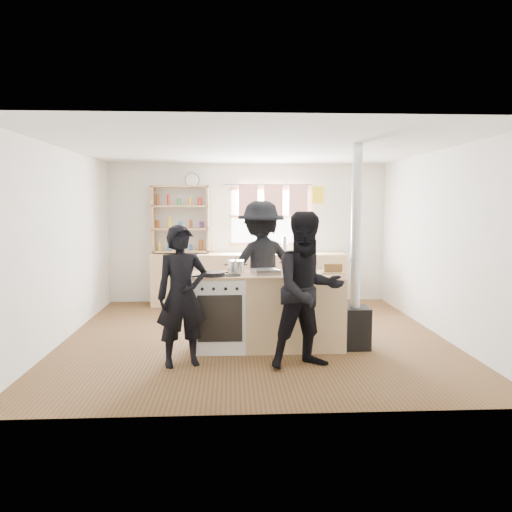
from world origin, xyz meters
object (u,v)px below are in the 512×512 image
cooking_island (269,311)px  stockpot_counter (295,265)px  stockpot_stove (236,267)px  person_far (261,266)px  thermos (285,246)px  skillet_greens (213,274)px  person_near_left (182,296)px  person_near_right (308,290)px  roast_tray (266,271)px  flue_heater (355,296)px  bread_board (333,269)px

cooking_island → stockpot_counter: stockpot_counter is taller
stockpot_stove → person_far: 0.89m
thermos → stockpot_stove: bearing=-108.6°
skillet_greens → person_near_left: 0.57m
person_far → thermos: bearing=-124.6°
stockpot_stove → person_far: size_ratio=0.12×
stockpot_counter → person_near_right: size_ratio=0.19×
roast_tray → flue_heater: (1.10, 0.01, -0.32)m
bread_board → person_near_left: person_near_left is taller
thermos → stockpot_counter: bearing=-93.7°
roast_tray → stockpot_counter: size_ratio=1.15×
cooking_island → stockpot_stove: size_ratio=9.19×
stockpot_counter → skillet_greens: bearing=-170.0°
person_near_left → person_near_right: size_ratio=0.91×
skillet_greens → stockpot_counter: size_ratio=1.24×
skillet_greens → stockpot_counter: (0.99, 0.17, 0.08)m
roast_tray → person_far: 0.97m
skillet_greens → stockpot_stove: stockpot_stove is taller
roast_tray → person_near_right: 0.80m
stockpot_counter → person_near_right: (0.05, -0.72, -0.19)m
roast_tray → bread_board: bread_board is taller
roast_tray → flue_heater: flue_heater is taller
cooking_island → flue_heater: flue_heater is taller
bread_board → skillet_greens: bearing=-173.0°
skillet_greens → bread_board: 1.46m
stockpot_counter → thermos: bearing=86.3°
bread_board → flue_heater: flue_heater is taller
thermos → person_near_right: person_near_right is taller
person_far → bread_board: bearing=113.7°
person_far → roast_tray: bearing=71.4°
flue_heater → person_near_right: flue_heater is taller
bread_board → cooking_island: bearing=179.7°
stockpot_stove → cooking_island: bearing=-13.9°
bread_board → person_near_left: size_ratio=0.19×
bread_board → person_far: 1.23m
skillet_greens → flue_heater: 1.76m
thermos → person_far: 1.94m
thermos → person_far: size_ratio=0.16×
skillet_greens → stockpot_counter: bearing=10.0°
stockpot_stove → person_near_left: bearing=-130.4°
cooking_island → stockpot_counter: size_ratio=6.26×
thermos → roast_tray: (-0.54, -2.83, -0.08)m
thermos → stockpot_counter: 2.78m
thermos → stockpot_stove: 2.82m
thermos → roast_tray: size_ratio=0.78×
cooking_island → bread_board: bread_board is taller
stockpot_stove → flue_heater: (1.46, -0.15, -0.36)m
stockpot_counter → person_near_left: person_near_left is taller
stockpot_counter → person_near_right: 0.75m
stockpot_counter → person_near_left: size_ratio=0.20×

